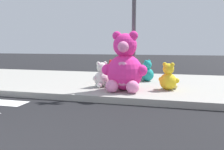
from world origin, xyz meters
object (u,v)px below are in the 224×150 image
Objects in this scene: plush_pink_large at (125,67)px; plush_teal at (147,73)px; plush_yellow at (168,79)px; sign_pole at (134,23)px; plush_white at (102,77)px; plush_red at (112,74)px.

plush_pink_large reaches higher than plush_teal.
plush_pink_large is 1.15m from plush_yellow.
sign_pole reaches higher than plush_yellow.
plush_white is 1.73m from plush_yellow.
plush_teal is (0.92, 0.77, -0.01)m from plush_red.
plush_red is 1.01× the size of plush_yellow.
plush_white is 0.55m from plush_red.
sign_pole is 4.59× the size of plush_red.
sign_pole reaches higher than plush_pink_large.
plush_pink_large is 1.06m from plush_red.
plush_yellow is at bearing -17.62° from plush_red.
plush_yellow is at bearing -62.26° from plush_teal.
plush_yellow is at bearing 18.72° from plush_pink_large.
plush_white is 1.02× the size of plush_teal.
sign_pole is 2.20× the size of plush_pink_large.
plush_yellow is (1.73, 0.03, 0.00)m from plush_white.
plush_pink_large is 1.70m from plush_teal.
plush_pink_large reaches higher than plush_yellow.
sign_pole is 4.69× the size of plush_white.
sign_pole is 1.79m from plush_teal.
sign_pole is 1.66m from plush_white.
plush_red is at bearing -139.84° from plush_teal.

